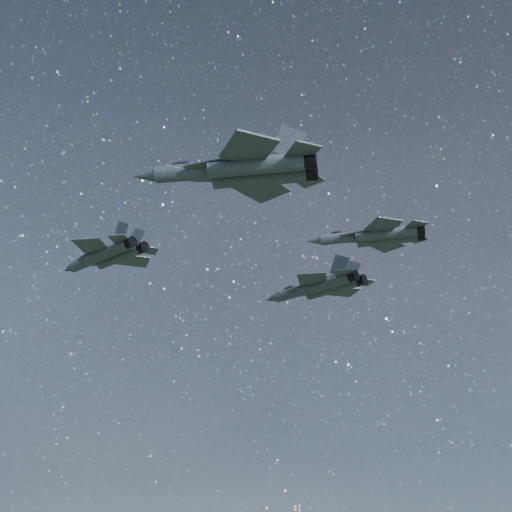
% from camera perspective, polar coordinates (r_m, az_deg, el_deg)
% --- Properties ---
extents(jet_lead, '(17.30, 11.42, 4.43)m').
position_cam_1_polar(jet_lead, '(82.67, -13.98, 0.11)').
color(jet_lead, '#383F46').
extents(jet_left, '(18.25, 11.95, 4.71)m').
position_cam_1_polar(jet_left, '(89.03, 6.14, -2.91)').
color(jet_left, '#383F46').
extents(jet_right, '(19.44, 13.51, 4.89)m').
position_cam_1_polar(jet_right, '(58.67, -1.33, 8.20)').
color(jet_right, '#383F46').
extents(jet_slot, '(15.69, 11.13, 3.99)m').
position_cam_1_polar(jet_slot, '(77.64, 11.40, 1.90)').
color(jet_slot, '#383F46').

